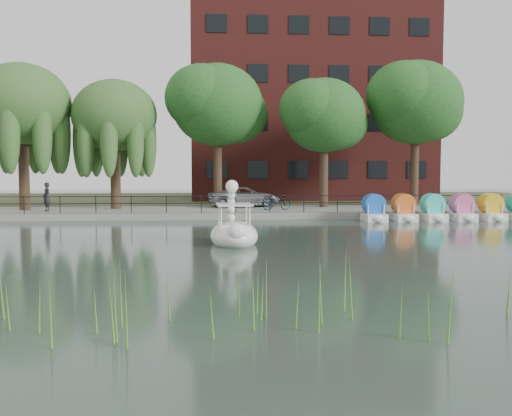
{
  "coord_description": "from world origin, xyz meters",
  "views": [
    {
      "loc": [
        -1.26,
        -19.81,
        2.97
      ],
      "look_at": [
        0.5,
        4.0,
        1.3
      ],
      "focal_mm": 40.0,
      "sensor_mm": 36.0,
      "label": 1
    }
  ],
  "objects": [
    {
      "name": "ground_plane",
      "position": [
        0.0,
        0.0,
        0.0
      ],
      "size": [
        120.0,
        120.0,
        0.0
      ],
      "primitive_type": "plane",
      "color": "#3D5046"
    },
    {
      "name": "promenade",
      "position": [
        0.0,
        16.0,
        0.2
      ],
      "size": [
        40.0,
        6.0,
        0.4
      ],
      "primitive_type": "cube",
      "color": "gray",
      "rests_on": "ground_plane"
    },
    {
      "name": "kerb",
      "position": [
        0.0,
        13.05,
        0.2
      ],
      "size": [
        40.0,
        0.25,
        0.4
      ],
      "primitive_type": "cube",
      "color": "gray",
      "rests_on": "ground_plane"
    },
    {
      "name": "land_strip",
      "position": [
        0.0,
        30.0,
        0.18
      ],
      "size": [
        60.0,
        22.0,
        0.36
      ],
      "primitive_type": "cube",
      "color": "#47512D",
      "rests_on": "ground_plane"
    },
    {
      "name": "railing",
      "position": [
        0.0,
        13.25,
        1.15
      ],
      "size": [
        32.0,
        0.05,
        1.0
      ],
      "color": "black",
      "rests_on": "promenade"
    },
    {
      "name": "apartment_building",
      "position": [
        7.0,
        29.97,
        9.36
      ],
      "size": [
        20.0,
        10.07,
        18.0
      ],
      "color": "#4C1E16",
      "rests_on": "land_strip"
    },
    {
      "name": "willow_left",
      "position": [
        -13.0,
        16.5,
        6.87
      ],
      "size": [
        5.88,
        5.88,
        9.01
      ],
      "color": "#473323",
      "rests_on": "promenade"
    },
    {
      "name": "willow_mid",
      "position": [
        -7.5,
        17.0,
        6.25
      ],
      "size": [
        5.32,
        5.32,
        8.15
      ],
      "color": "#473323",
      "rests_on": "promenade"
    },
    {
      "name": "broadleaf_center",
      "position": [
        -1.0,
        18.0,
        7.06
      ],
      "size": [
        6.0,
        6.0,
        9.25
      ],
      "color": "#473323",
      "rests_on": "promenade"
    },
    {
      "name": "broadleaf_right",
      "position": [
        6.0,
        17.5,
        6.39
      ],
      "size": [
        5.4,
        5.4,
        8.32
      ],
      "color": "#473323",
      "rests_on": "promenade"
    },
    {
      "name": "broadleaf_far",
      "position": [
        12.5,
        18.5,
        7.4
      ],
      "size": [
        6.3,
        6.3,
        9.71
      ],
      "color": "#473323",
      "rests_on": "promenade"
    },
    {
      "name": "minivan",
      "position": [
        0.79,
        18.09,
        1.16
      ],
      "size": [
        3.55,
        5.88,
        1.53
      ],
      "primitive_type": "imported",
      "rotation": [
        0.0,
        0.0,
        1.77
      ],
      "color": "gray",
      "rests_on": "promenade"
    },
    {
      "name": "bicycle",
      "position": [
        2.59,
        15.06,
        0.9
      ],
      "size": [
        0.87,
        1.79,
        1.0
      ],
      "primitive_type": "imported",
      "rotation": [
        0.0,
        0.0,
        1.73
      ],
      "color": "gray",
      "rests_on": "promenade"
    },
    {
      "name": "pedestrian",
      "position": [
        -11.21,
        14.9,
        1.39
      ],
      "size": [
        0.82,
        0.86,
        1.98
      ],
      "primitive_type": "imported",
      "rotation": [
        0.0,
        0.0,
        5.39
      ],
      "color": "black",
      "rests_on": "promenade"
    },
    {
      "name": "swan_boat",
      "position": [
        -0.48,
        2.45,
        0.55
      ],
      "size": [
        2.0,
        3.1,
        2.49
      ],
      "rotation": [
        0.0,
        0.0,
        0.05
      ],
      "color": "white",
      "rests_on": "ground_plane"
    },
    {
      "name": "pedal_boat_row",
      "position": [
        12.79,
        11.49,
        0.61
      ],
      "size": [
        11.35,
        1.7,
        1.4
      ],
      "color": "white",
      "rests_on": "ground_plane"
    },
    {
      "name": "reed_bank",
      "position": [
        2.0,
        -9.5,
        0.6
      ],
      "size": [
        24.0,
        2.4,
        1.2
      ],
      "color": "#669938",
      "rests_on": "ground_plane"
    }
  ]
}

